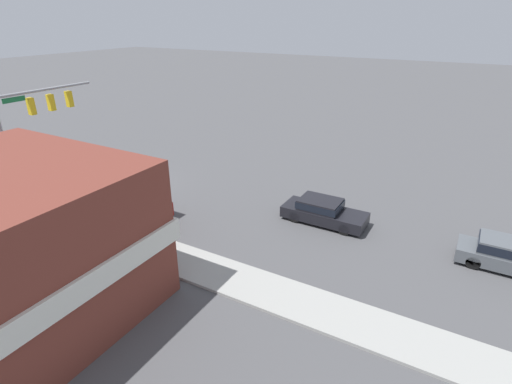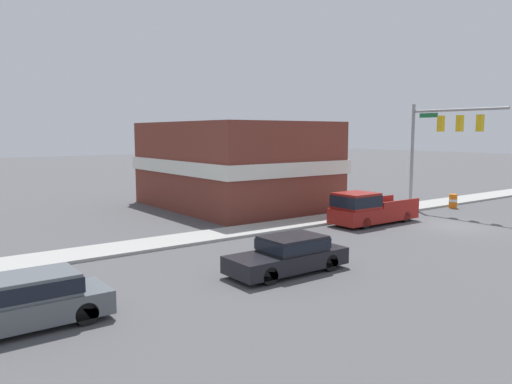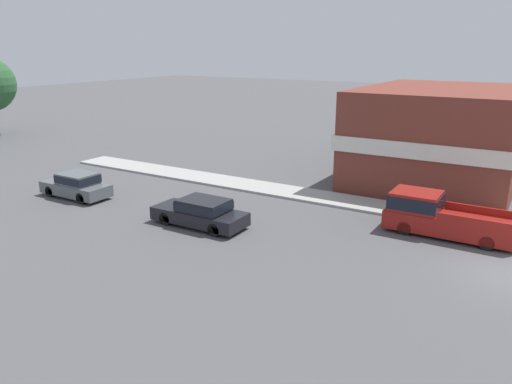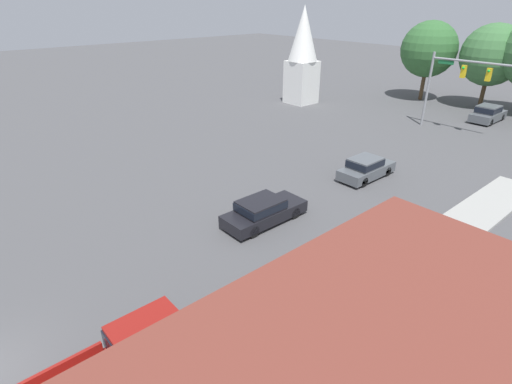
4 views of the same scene
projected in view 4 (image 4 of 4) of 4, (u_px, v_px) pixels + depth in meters
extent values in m
cylinder|color=gray|center=(428.00, 90.00, 37.19)|extent=(0.22, 0.22, 6.74)
cylinder|color=gray|center=(476.00, 62.00, 33.42)|extent=(7.41, 0.18, 0.18)
cube|color=gold|center=(464.00, 71.00, 34.36)|extent=(0.36, 0.36, 1.05)
sphere|color=green|center=(463.00, 68.00, 34.11)|extent=(0.22, 0.22, 0.22)
cube|color=gold|center=(489.00, 75.00, 32.96)|extent=(0.36, 0.36, 1.05)
sphere|color=green|center=(489.00, 71.00, 32.70)|extent=(0.22, 0.22, 0.22)
cube|color=#196B38|center=(446.00, 62.00, 35.25)|extent=(1.40, 0.04, 0.30)
cylinder|color=black|center=(274.00, 203.00, 23.27)|extent=(0.22, 0.66, 0.66)
cylinder|color=black|center=(295.00, 213.00, 22.15)|extent=(0.22, 0.66, 0.66)
cylinder|color=black|center=(234.00, 219.00, 21.50)|extent=(0.22, 0.66, 0.66)
cylinder|color=black|center=(254.00, 232.00, 20.37)|extent=(0.22, 0.66, 0.66)
cube|color=black|center=(265.00, 213.00, 21.75)|extent=(1.87, 4.85, 0.64)
cube|color=black|center=(261.00, 205.00, 21.31)|extent=(1.72, 2.33, 0.58)
cube|color=black|center=(261.00, 205.00, 21.31)|extent=(1.74, 2.42, 0.40)
cylinder|color=black|center=(368.00, 165.00, 28.51)|extent=(0.22, 0.66, 0.66)
cylinder|color=black|center=(387.00, 171.00, 27.46)|extent=(0.22, 0.66, 0.66)
cylinder|color=black|center=(345.00, 175.00, 26.91)|extent=(0.22, 0.66, 0.66)
cylinder|color=black|center=(364.00, 182.00, 25.86)|extent=(0.22, 0.66, 0.66)
cube|color=#51565B|center=(366.00, 171.00, 27.10)|extent=(1.76, 4.38, 0.67)
cube|color=#51565B|center=(365.00, 163.00, 26.66)|extent=(1.62, 2.10, 0.62)
cube|color=black|center=(365.00, 163.00, 26.66)|extent=(1.64, 2.19, 0.44)
cylinder|color=black|center=(484.00, 114.00, 41.07)|extent=(0.22, 0.66, 0.66)
cylinder|color=black|center=(502.00, 117.00, 39.90)|extent=(0.22, 0.66, 0.66)
cylinder|color=black|center=(472.00, 119.00, 39.43)|extent=(0.22, 0.66, 0.66)
cylinder|color=black|center=(491.00, 122.00, 38.26)|extent=(0.22, 0.66, 0.66)
cube|color=#51565B|center=(488.00, 116.00, 39.57)|extent=(1.94, 4.50, 0.74)
cube|color=#51565B|center=(489.00, 109.00, 39.09)|extent=(1.79, 2.16, 0.70)
cube|color=black|center=(489.00, 109.00, 39.09)|extent=(1.81, 2.25, 0.49)
cylinder|color=black|center=(147.00, 344.00, 13.73)|extent=(0.22, 0.66, 0.66)
cylinder|color=black|center=(174.00, 379.00, 12.50)|extent=(0.22, 0.66, 0.66)
cube|color=maroon|center=(150.00, 338.00, 12.50)|extent=(1.93, 2.20, 0.90)
cube|color=black|center=(150.00, 338.00, 12.50)|extent=(1.95, 2.29, 0.63)
cube|color=maroon|center=(46.00, 375.00, 11.59)|extent=(0.12, 3.30, 0.35)
cube|color=white|center=(301.00, 82.00, 45.89)|extent=(2.98, 2.98, 4.72)
cone|color=white|center=(304.00, 33.00, 43.59)|extent=(3.28, 3.28, 5.77)
cylinder|color=#4C3823|center=(422.00, 87.00, 47.72)|extent=(0.44, 0.44, 2.97)
sphere|color=#336633|center=(429.00, 49.00, 45.84)|extent=(6.25, 6.25, 6.25)
cylinder|color=#4C3823|center=(482.00, 95.00, 44.17)|extent=(0.44, 0.44, 2.75)
sphere|color=#3D703D|center=(492.00, 55.00, 42.31)|extent=(6.42, 6.42, 6.42)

